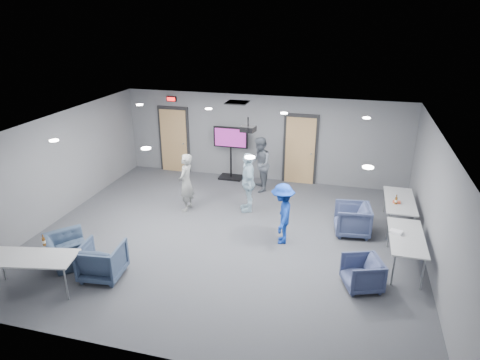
% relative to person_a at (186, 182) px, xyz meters
% --- Properties ---
extents(floor, '(9.00, 9.00, 0.00)m').
position_rel_person_a_xyz_m(floor, '(1.48, -1.17, -0.80)').
color(floor, '#3B3D43').
rests_on(floor, ground).
extents(ceiling, '(9.00, 9.00, 0.00)m').
position_rel_person_a_xyz_m(ceiling, '(1.48, -1.17, 1.90)').
color(ceiling, white).
rests_on(ceiling, wall_back).
extents(wall_back, '(9.00, 0.02, 2.70)m').
position_rel_person_a_xyz_m(wall_back, '(1.48, 2.83, 0.55)').
color(wall_back, slate).
rests_on(wall_back, floor).
extents(wall_front, '(9.00, 0.02, 2.70)m').
position_rel_person_a_xyz_m(wall_front, '(1.48, -5.17, 0.55)').
color(wall_front, slate).
rests_on(wall_front, floor).
extents(wall_left, '(0.02, 8.00, 2.70)m').
position_rel_person_a_xyz_m(wall_left, '(-3.02, -1.17, 0.55)').
color(wall_left, slate).
rests_on(wall_left, floor).
extents(wall_right, '(0.02, 8.00, 2.70)m').
position_rel_person_a_xyz_m(wall_right, '(5.98, -1.17, 0.55)').
color(wall_right, slate).
rests_on(wall_right, floor).
extents(door_left, '(1.06, 0.17, 2.24)m').
position_rel_person_a_xyz_m(door_left, '(-1.52, 2.79, 0.27)').
color(door_left, black).
rests_on(door_left, wall_back).
extents(door_right, '(1.06, 0.17, 2.24)m').
position_rel_person_a_xyz_m(door_right, '(2.68, 2.79, 0.27)').
color(door_right, black).
rests_on(door_right, wall_back).
extents(exit_sign, '(0.32, 0.08, 0.16)m').
position_rel_person_a_xyz_m(exit_sign, '(-1.52, 2.77, 1.65)').
color(exit_sign, black).
rests_on(exit_sign, wall_back).
extents(hvac_diffuser, '(0.60, 0.60, 0.03)m').
position_rel_person_a_xyz_m(hvac_diffuser, '(0.98, 1.63, 1.89)').
color(hvac_diffuser, black).
rests_on(hvac_diffuser, ceiling).
extents(downlights, '(6.18, 3.78, 0.02)m').
position_rel_person_a_xyz_m(downlights, '(1.48, -1.17, 1.89)').
color(downlights, white).
rests_on(downlights, ceiling).
extents(person_a, '(0.39, 0.58, 1.59)m').
position_rel_person_a_xyz_m(person_a, '(0.00, 0.00, 0.00)').
color(person_a, gray).
rests_on(person_a, floor).
extents(person_b, '(0.85, 0.96, 1.65)m').
position_rel_person_a_xyz_m(person_b, '(1.61, 1.83, 0.03)').
color(person_b, slate).
rests_on(person_b, floor).
extents(person_c, '(0.71, 1.03, 1.63)m').
position_rel_person_a_xyz_m(person_c, '(1.61, 0.40, 0.02)').
color(person_c, silver).
rests_on(person_c, floor).
extents(person_d, '(0.65, 1.00, 1.46)m').
position_rel_person_a_xyz_m(person_d, '(2.80, -1.07, -0.07)').
color(person_d, navy).
rests_on(person_d, floor).
extents(chair_right_a, '(0.92, 0.90, 0.76)m').
position_rel_person_a_xyz_m(chair_right_a, '(4.38, -0.24, -0.42)').
color(chair_right_a, '#394363').
rests_on(chair_right_a, floor).
extents(chair_right_c, '(0.90, 0.89, 0.64)m').
position_rel_person_a_xyz_m(chair_right_c, '(4.62, -2.45, -0.47)').
color(chair_right_c, '#3E476C').
rests_on(chair_right_c, floor).
extents(chair_front_a, '(0.89, 0.91, 0.75)m').
position_rel_person_a_xyz_m(chair_front_a, '(-0.47, -3.43, -0.42)').
color(chair_front_a, '#3A4964').
rests_on(chair_front_a, floor).
extents(chair_front_b, '(1.27, 1.26, 0.62)m').
position_rel_person_a_xyz_m(chair_front_b, '(-1.48, -3.17, -0.49)').
color(chair_front_b, '#334359').
rests_on(chair_front_b, floor).
extents(table_right_a, '(0.71, 1.70, 0.73)m').
position_rel_person_a_xyz_m(table_right_a, '(5.48, 0.44, -0.11)').
color(table_right_a, silver).
rests_on(table_right_a, floor).
extents(table_right_b, '(0.70, 1.68, 0.73)m').
position_rel_person_a_xyz_m(table_right_b, '(5.48, -1.46, -0.11)').
color(table_right_b, silver).
rests_on(table_right_b, floor).
extents(table_front_left, '(1.82, 1.05, 0.73)m').
position_rel_person_a_xyz_m(table_front_left, '(-1.52, -4.17, -0.11)').
color(table_front_left, silver).
rests_on(table_front_left, floor).
extents(bottle_front, '(0.06, 0.06, 0.24)m').
position_rel_person_a_xyz_m(bottle_front, '(-1.53, -3.73, 0.02)').
color(bottle_front, '#623810').
rests_on(bottle_front, table_front_left).
extents(bottle_right, '(0.06, 0.06, 0.24)m').
position_rel_person_a_xyz_m(bottle_right, '(5.35, 0.16, 0.02)').
color(bottle_right, '#623810').
rests_on(bottle_right, table_right_a).
extents(snack_box, '(0.19, 0.13, 0.04)m').
position_rel_person_a_xyz_m(snack_box, '(5.38, 0.25, -0.05)').
color(snack_box, '#D95736').
rests_on(snack_box, table_right_a).
extents(wrapper, '(0.28, 0.23, 0.06)m').
position_rel_person_a_xyz_m(wrapper, '(5.26, -1.37, -0.04)').
color(wrapper, white).
rests_on(wrapper, table_right_b).
extents(tv_stand, '(1.11, 0.53, 1.70)m').
position_rel_person_a_xyz_m(tv_stand, '(0.50, 2.58, 0.17)').
color(tv_stand, black).
rests_on(tv_stand, floor).
extents(projector, '(0.37, 0.35, 0.36)m').
position_rel_person_a_xyz_m(projector, '(1.72, -0.05, 1.61)').
color(projector, black).
rests_on(projector, ceiling).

